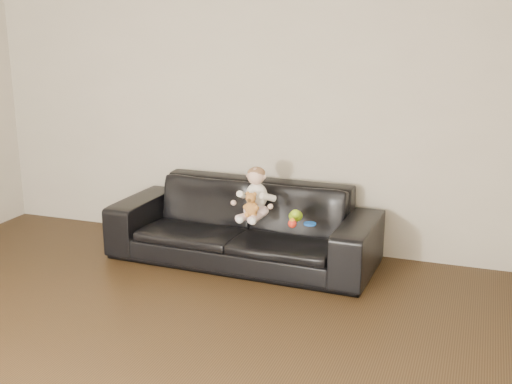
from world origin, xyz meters
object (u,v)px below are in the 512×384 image
at_px(sofa, 243,224).
at_px(toy_blue_disc, 310,224).
at_px(baby, 256,196).
at_px(toy_rattle, 292,224).
at_px(toy_green, 296,216).
at_px(teddy_bear, 251,205).

bearing_deg(sofa, toy_blue_disc, -11.18).
relative_size(baby, toy_blue_disc, 4.24).
height_order(sofa, toy_rattle, sofa).
xyz_separation_m(toy_green, toy_rattle, (0.02, -0.17, -0.01)).
height_order(baby, toy_rattle, baby).
bearing_deg(teddy_bear, sofa, 134.89).
relative_size(sofa, baby, 5.31).
bearing_deg(toy_rattle, toy_blue_disc, 49.68).
bearing_deg(toy_rattle, sofa, 151.96).
distance_m(baby, teddy_bear, 0.14).
distance_m(teddy_bear, toy_green, 0.38).
bearing_deg(baby, sofa, 155.04).
height_order(toy_green, toy_rattle, toy_green).
xyz_separation_m(sofa, toy_green, (0.50, -0.11, 0.15)).
distance_m(toy_green, toy_blue_disc, 0.14).
height_order(sofa, toy_blue_disc, sofa).
bearing_deg(toy_green, baby, -177.81).
bearing_deg(sofa, toy_green, -10.07).
bearing_deg(toy_rattle, baby, 156.77).
height_order(toy_green, toy_blue_disc, toy_green).
height_order(baby, toy_blue_disc, baby).
xyz_separation_m(toy_rattle, toy_blue_disc, (0.11, 0.13, -0.03)).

